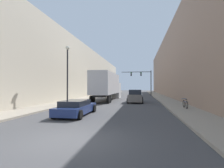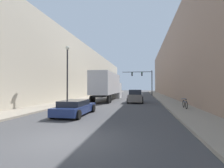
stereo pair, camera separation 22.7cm
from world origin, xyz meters
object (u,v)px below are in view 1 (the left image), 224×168
object	(u,v)px
sedan_car	(76,108)
parked_bicycle	(185,104)
street_lamp	(67,67)
suv_car	(135,96)
semi_truck	(108,86)
traffic_signal_gantry	(143,78)

from	to	relation	value
sedan_car	parked_bicycle	distance (m)	10.06
street_lamp	sedan_car	bearing A→B (deg)	-60.49
suv_car	sedan_car	bearing A→B (deg)	-109.57
parked_bicycle	semi_truck	bearing A→B (deg)	132.62
street_lamp	traffic_signal_gantry	bearing A→B (deg)	70.11
suv_car	street_lamp	distance (m)	9.95
sedan_car	parked_bicycle	world-z (taller)	sedan_car
parked_bicycle	traffic_signal_gantry	bearing A→B (deg)	97.99
suv_car	street_lamp	bearing A→B (deg)	-142.19
semi_truck	suv_car	bearing A→B (deg)	-35.94
traffic_signal_gantry	parked_bicycle	xyz separation A→B (m)	(3.54, -25.18, -3.68)
suv_car	semi_truck	bearing A→B (deg)	144.06
semi_truck	street_lamp	distance (m)	9.62
street_lamp	parked_bicycle	xyz separation A→B (m)	(12.22, -1.19, -3.80)
semi_truck	traffic_signal_gantry	bearing A→B (deg)	68.89
traffic_signal_gantry	sedan_car	bearing A→B (deg)	-100.30
sedan_car	suv_car	bearing A→B (deg)	70.43
sedan_car	street_lamp	xyz separation A→B (m)	(-3.27, 5.78, 3.76)
suv_car	street_lamp	size ratio (longest dim) A/B	0.71
semi_truck	suv_car	xyz separation A→B (m)	(4.48, -3.25, -1.50)
sedan_car	suv_car	xyz separation A→B (m)	(4.09, 11.50, 0.26)
semi_truck	street_lamp	xyz separation A→B (m)	(-2.88, -8.96, 2.00)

